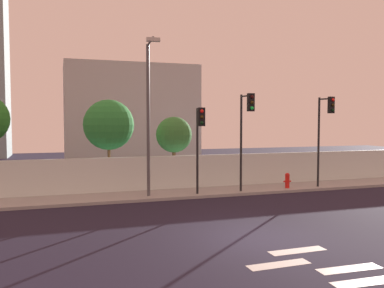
{
  "coord_description": "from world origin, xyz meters",
  "views": [
    {
      "loc": [
        -6.19,
        -11.83,
        3.88
      ],
      "look_at": [
        -0.16,
        6.5,
        2.76
      ],
      "focal_mm": 37.89,
      "sensor_mm": 36.0,
      "label": 1
    }
  ],
  "objects_px": {
    "fire_hydrant": "(287,180)",
    "traffic_light_center": "(246,121)",
    "roadside_tree_midright": "(174,135)",
    "street_lamp_curbside": "(149,107)",
    "traffic_light_right": "(325,122)",
    "roadside_tree_midleft": "(109,125)",
    "traffic_light_left": "(200,132)"
  },
  "relations": [
    {
      "from": "traffic_light_right",
      "to": "fire_hydrant",
      "type": "height_order",
      "value": "traffic_light_right"
    },
    {
      "from": "traffic_light_center",
      "to": "roadside_tree_midleft",
      "type": "height_order",
      "value": "traffic_light_center"
    },
    {
      "from": "street_lamp_curbside",
      "to": "traffic_light_right",
      "type": "bearing_deg",
      "value": -2.19
    },
    {
      "from": "traffic_light_right",
      "to": "fire_hydrant",
      "type": "distance_m",
      "value": 3.8
    },
    {
      "from": "traffic_light_center",
      "to": "fire_hydrant",
      "type": "distance_m",
      "value": 4.36
    },
    {
      "from": "roadside_tree_midleft",
      "to": "roadside_tree_midright",
      "type": "xyz_separation_m",
      "value": [
        3.74,
        -0.0,
        -0.6
      ]
    },
    {
      "from": "traffic_light_left",
      "to": "street_lamp_curbside",
      "type": "relative_size",
      "value": 0.59
    },
    {
      "from": "traffic_light_right",
      "to": "roadside_tree_midleft",
      "type": "bearing_deg",
      "value": 161.6
    },
    {
      "from": "traffic_light_right",
      "to": "street_lamp_curbside",
      "type": "distance_m",
      "value": 9.86
    },
    {
      "from": "traffic_light_left",
      "to": "traffic_light_right",
      "type": "height_order",
      "value": "traffic_light_right"
    },
    {
      "from": "traffic_light_center",
      "to": "roadside_tree_midright",
      "type": "relative_size",
      "value": 1.24
    },
    {
      "from": "traffic_light_center",
      "to": "roadside_tree_midleft",
      "type": "relative_size",
      "value": 1.01
    },
    {
      "from": "traffic_light_left",
      "to": "roadside_tree_midleft",
      "type": "distance_m",
      "value": 5.54
    },
    {
      "from": "traffic_light_center",
      "to": "fire_hydrant",
      "type": "bearing_deg",
      "value": 12.59
    },
    {
      "from": "street_lamp_curbside",
      "to": "fire_hydrant",
      "type": "height_order",
      "value": "street_lamp_curbside"
    },
    {
      "from": "traffic_light_center",
      "to": "traffic_light_left",
      "type": "bearing_deg",
      "value": 179.11
    },
    {
      "from": "traffic_light_center",
      "to": "traffic_light_right",
      "type": "bearing_deg",
      "value": 1.21
    },
    {
      "from": "traffic_light_left",
      "to": "roadside_tree_midright",
      "type": "distance_m",
      "value": 3.86
    },
    {
      "from": "roadside_tree_midright",
      "to": "street_lamp_curbside",
      "type": "bearing_deg",
      "value": -123.06
    },
    {
      "from": "roadside_tree_midright",
      "to": "traffic_light_center",
      "type": "bearing_deg",
      "value": -54.65
    },
    {
      "from": "traffic_light_right",
      "to": "roadside_tree_midleft",
      "type": "xyz_separation_m",
      "value": [
        -11.35,
        3.78,
        -0.14
      ]
    },
    {
      "from": "traffic_light_right",
      "to": "fire_hydrant",
      "type": "xyz_separation_m",
      "value": [
        -2.01,
        0.53,
        -3.18
      ]
    },
    {
      "from": "fire_hydrant",
      "to": "traffic_light_center",
      "type": "bearing_deg",
      "value": -167.41
    },
    {
      "from": "street_lamp_curbside",
      "to": "fire_hydrant",
      "type": "bearing_deg",
      "value": 1.16
    },
    {
      "from": "traffic_light_left",
      "to": "roadside_tree_midright",
      "type": "bearing_deg",
      "value": 93.63
    },
    {
      "from": "fire_hydrant",
      "to": "roadside_tree_midleft",
      "type": "distance_m",
      "value": 10.35
    },
    {
      "from": "street_lamp_curbside",
      "to": "roadside_tree_midright",
      "type": "height_order",
      "value": "street_lamp_curbside"
    },
    {
      "from": "roadside_tree_midleft",
      "to": "roadside_tree_midright",
      "type": "relative_size",
      "value": 1.23
    },
    {
      "from": "traffic_light_center",
      "to": "fire_hydrant",
      "type": "height_order",
      "value": "traffic_light_center"
    },
    {
      "from": "traffic_light_center",
      "to": "roadside_tree_midright",
      "type": "xyz_separation_m",
      "value": [
        -2.75,
        3.88,
        -0.79
      ]
    },
    {
      "from": "street_lamp_curbside",
      "to": "fire_hydrant",
      "type": "xyz_separation_m",
      "value": [
        7.82,
        0.16,
        -3.93
      ]
    },
    {
      "from": "traffic_light_left",
      "to": "traffic_light_right",
      "type": "xyz_separation_m",
      "value": [
        7.37,
        0.06,
        0.45
      ]
    }
  ]
}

